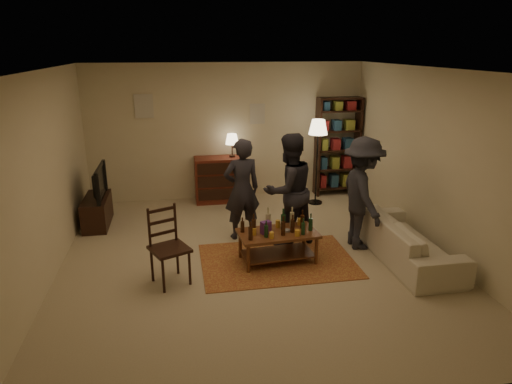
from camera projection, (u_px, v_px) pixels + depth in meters
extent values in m
plane|color=#C6B793|center=(253.00, 258.00, 6.73)|extent=(6.00, 6.00, 0.00)
plane|color=beige|center=(228.00, 132.00, 9.13)|extent=(5.50, 0.00, 5.50)
plane|color=beige|center=(43.00, 180.00, 5.86)|extent=(0.00, 6.00, 6.00)
plane|color=beige|center=(435.00, 162.00, 6.78)|extent=(0.00, 6.00, 6.00)
plane|color=beige|center=(320.00, 270.00, 3.51)|extent=(5.50, 0.00, 5.50)
plane|color=white|center=(253.00, 70.00, 5.91)|extent=(6.00, 6.00, 0.00)
cube|color=beige|center=(144.00, 106.00, 8.68)|extent=(0.35, 0.03, 0.45)
cube|color=beige|center=(257.00, 114.00, 9.11)|extent=(0.30, 0.03, 0.40)
cube|color=maroon|center=(277.00, 261.00, 6.65)|extent=(2.20, 1.50, 0.01)
cube|color=brown|center=(278.00, 233.00, 6.52)|extent=(1.16, 0.70, 0.04)
cube|color=brown|center=(278.00, 253.00, 6.61)|extent=(1.06, 0.59, 0.02)
cylinder|color=brown|center=(248.00, 259.00, 6.24)|extent=(0.05, 0.05, 0.42)
cylinder|color=brown|center=(316.00, 251.00, 6.49)|extent=(0.05, 0.05, 0.42)
cylinder|color=brown|center=(240.00, 245.00, 6.69)|extent=(0.05, 0.05, 0.42)
cylinder|color=brown|center=(304.00, 238.00, 6.94)|extent=(0.05, 0.05, 0.42)
cylinder|color=gold|center=(254.00, 231.00, 6.41)|extent=(0.07, 0.07, 0.10)
cylinder|color=gold|center=(272.00, 235.00, 6.29)|extent=(0.07, 0.07, 0.09)
cylinder|color=gold|center=(278.00, 224.00, 6.67)|extent=(0.07, 0.07, 0.11)
cylinder|color=gold|center=(297.00, 233.00, 6.37)|extent=(0.07, 0.07, 0.09)
cylinder|color=gold|center=(300.00, 222.00, 6.77)|extent=(0.07, 0.07, 0.10)
cube|color=#72389C|center=(265.00, 227.00, 6.46)|extent=(0.16, 0.14, 0.18)
cylinder|color=gray|center=(286.00, 231.00, 6.52)|extent=(0.12, 0.12, 0.03)
cube|color=black|center=(170.00, 249.00, 5.90)|extent=(0.60, 0.60, 0.04)
cylinder|color=black|center=(163.00, 276.00, 5.73)|extent=(0.04, 0.04, 0.48)
cylinder|color=black|center=(190.00, 268.00, 5.93)|extent=(0.04, 0.04, 0.48)
cylinder|color=black|center=(152.00, 265.00, 6.02)|extent=(0.04, 0.04, 0.48)
cylinder|color=black|center=(177.00, 258.00, 6.22)|extent=(0.04, 0.04, 0.48)
cube|color=black|center=(162.00, 224.00, 5.95)|extent=(0.35, 0.18, 0.54)
cube|color=black|center=(97.00, 211.00, 7.93)|extent=(0.40, 1.00, 0.50)
imported|color=black|center=(95.00, 182.00, 7.77)|extent=(0.13, 0.97, 0.56)
cube|color=maroon|center=(220.00, 179.00, 9.11)|extent=(1.00, 0.48, 0.90)
cube|color=black|center=(222.00, 194.00, 8.95)|extent=(0.92, 0.02, 0.22)
cube|color=black|center=(222.00, 181.00, 8.87)|extent=(0.92, 0.02, 0.22)
cube|color=black|center=(221.00, 169.00, 8.79)|extent=(0.92, 0.02, 0.22)
cylinder|color=black|center=(232.00, 156.00, 9.01)|extent=(0.12, 0.12, 0.04)
cylinder|color=black|center=(232.00, 150.00, 8.97)|extent=(0.02, 0.02, 0.22)
cone|color=#FFE5B2|center=(232.00, 139.00, 8.91)|extent=(0.26, 0.26, 0.20)
cube|color=black|center=(318.00, 148.00, 9.34)|extent=(0.04, 0.34, 2.00)
cube|color=black|center=(357.00, 146.00, 9.48)|extent=(0.04, 0.34, 2.00)
cube|color=black|center=(335.00, 187.00, 9.67)|extent=(0.90, 0.34, 0.03)
cube|color=black|center=(336.00, 168.00, 9.55)|extent=(0.90, 0.34, 0.03)
cube|color=black|center=(337.00, 150.00, 9.43)|extent=(0.90, 0.34, 0.03)
cube|color=black|center=(338.00, 130.00, 9.30)|extent=(0.90, 0.34, 0.03)
cube|color=black|center=(340.00, 111.00, 9.18)|extent=(0.90, 0.34, 0.03)
cube|color=black|center=(340.00, 98.00, 9.11)|extent=(0.90, 0.34, 0.03)
cube|color=maroon|center=(322.00, 181.00, 9.58)|extent=(0.12, 0.22, 0.26)
cube|color=navy|center=(333.00, 180.00, 9.62)|extent=(0.15, 0.22, 0.26)
cube|color=olive|center=(346.00, 179.00, 9.66)|extent=(0.18, 0.22, 0.26)
cube|color=navy|center=(323.00, 163.00, 9.46)|extent=(0.12, 0.22, 0.24)
cube|color=olive|center=(334.00, 162.00, 9.50)|extent=(0.15, 0.22, 0.24)
cube|color=maroon|center=(347.00, 162.00, 9.55)|extent=(0.18, 0.22, 0.24)
cube|color=olive|center=(324.00, 144.00, 9.34)|extent=(0.12, 0.22, 0.22)
cube|color=maroon|center=(335.00, 144.00, 9.38)|extent=(0.15, 0.22, 0.22)
cube|color=navy|center=(348.00, 143.00, 9.43)|extent=(0.18, 0.22, 0.22)
cube|color=maroon|center=(325.00, 125.00, 9.22)|extent=(0.12, 0.22, 0.20)
cube|color=navy|center=(336.00, 125.00, 9.26)|extent=(0.15, 0.22, 0.20)
cube|color=olive|center=(349.00, 124.00, 9.31)|extent=(0.18, 0.22, 0.20)
cube|color=navy|center=(326.00, 106.00, 9.10)|extent=(0.12, 0.22, 0.18)
cube|color=olive|center=(337.00, 105.00, 9.14)|extent=(0.15, 0.22, 0.18)
cube|color=maroon|center=(350.00, 105.00, 9.19)|extent=(0.18, 0.22, 0.18)
cylinder|color=black|center=(315.00, 202.00, 9.11)|extent=(0.28, 0.28, 0.03)
cylinder|color=black|center=(317.00, 167.00, 8.89)|extent=(0.03, 0.03, 1.48)
cone|color=#FFE5B2|center=(318.00, 127.00, 8.65)|extent=(0.36, 0.36, 0.28)
imported|color=beige|center=(407.00, 240.00, 6.64)|extent=(0.81, 2.08, 0.61)
imported|color=#25242B|center=(242.00, 189.00, 7.25)|extent=(0.66, 0.49, 1.64)
imported|color=#222128|center=(289.00, 190.00, 6.98)|extent=(1.04, 0.93, 1.77)
imported|color=#27272E|center=(362.00, 194.00, 6.89)|extent=(0.67, 1.13, 1.73)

